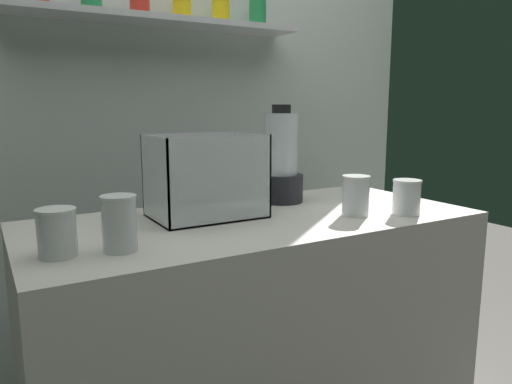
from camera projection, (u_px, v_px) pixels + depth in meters
name	position (u px, v px, depth m)	size (l,w,h in m)	color
counter	(256.00, 350.00, 1.60)	(1.40, 0.64, 0.90)	beige
back_wall_unit	(167.00, 101.00, 2.11)	(2.60, 0.24, 2.50)	silver
carrot_display_bin	(206.00, 192.00, 1.51)	(0.33, 0.24, 0.26)	white
blender_pitcher	(281.00, 163.00, 1.74)	(0.16, 0.16, 0.35)	black
juice_cup_pomegranate_far_left	(57.00, 235.00, 1.11)	(0.09, 0.09, 0.11)	white
juice_cup_mango_left	(120.00, 227.00, 1.16)	(0.08, 0.08, 0.14)	white
juice_cup_mango_middle	(356.00, 197.00, 1.53)	(0.09, 0.09, 0.13)	white
juice_cup_pomegranate_right	(406.00, 200.00, 1.55)	(0.09, 0.09, 0.11)	white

